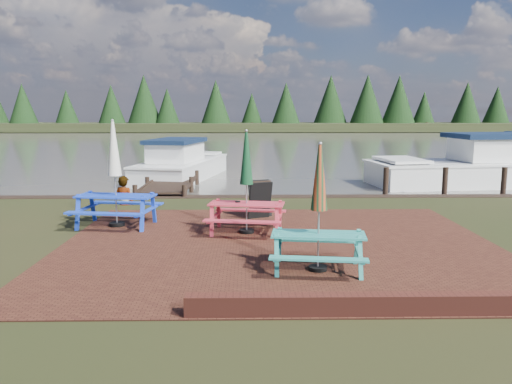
{
  "coord_description": "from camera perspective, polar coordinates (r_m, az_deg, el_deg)",
  "views": [
    {
      "loc": [
        -0.64,
        -9.01,
        2.74
      ],
      "look_at": [
        -0.46,
        1.78,
        1.0
      ],
      "focal_mm": 35.0,
      "sensor_mm": 36.0,
      "label": 1
    }
  ],
  "objects": [
    {
      "name": "ground",
      "position": [
        9.43,
        3.02,
        -7.73
      ],
      "size": [
        120.0,
        120.0,
        0.0
      ],
      "primitive_type": "plane",
      "color": "black",
      "rests_on": "ground"
    },
    {
      "name": "paving",
      "position": [
        10.39,
        2.64,
        -6.07
      ],
      "size": [
        9.0,
        7.5,
        0.02
      ],
      "primitive_type": "cube",
      "color": "#3D1C13",
      "rests_on": "ground"
    },
    {
      "name": "brick_wall",
      "position": [
        7.61,
        21.04,
        -11.36
      ],
      "size": [
        6.21,
        1.79,
        0.3
      ],
      "color": "#4C1E16",
      "rests_on": "ground"
    },
    {
      "name": "water",
      "position": [
        46.09,
        -0.15,
        5.75
      ],
      "size": [
        120.0,
        60.0,
        0.02
      ],
      "primitive_type": "cube",
      "color": "#413F38",
      "rests_on": "ground"
    },
    {
      "name": "far_treeline",
      "position": [
        75.01,
        -0.47,
        9.57
      ],
      "size": [
        120.0,
        10.0,
        8.1
      ],
      "color": "black",
      "rests_on": "ground"
    },
    {
      "name": "picnic_table_teal",
      "position": [
        8.63,
        7.16,
        -4.06
      ],
      "size": [
        1.76,
        1.61,
        2.21
      ],
      "rotation": [
        0.0,
        0.0,
        -0.13
      ],
      "color": "teal",
      "rests_on": "ground"
    },
    {
      "name": "picnic_table_red",
      "position": [
        11.21,
        -1.09,
        -0.73
      ],
      "size": [
        1.89,
        1.73,
        2.32
      ],
      "rotation": [
        0.0,
        0.0,
        -0.16
      ],
      "color": "#C53243",
      "rests_on": "ground"
    },
    {
      "name": "picnic_table_blue",
      "position": [
        12.35,
        -15.76,
        0.2
      ],
      "size": [
        2.06,
        1.89,
        2.54
      ],
      "rotation": [
        0.0,
        0.0,
        -0.16
      ],
      "color": "blue",
      "rests_on": "ground"
    },
    {
      "name": "chalkboard",
      "position": [
        12.9,
        0.47,
        -0.82
      ],
      "size": [
        0.65,
        0.78,
        0.97
      ],
      "rotation": [
        0.0,
        0.0,
        0.41
      ],
      "color": "black",
      "rests_on": "ground"
    },
    {
      "name": "jetty",
      "position": [
        20.65,
        -8.91,
        1.74
      ],
      "size": [
        1.76,
        9.08,
        1.0
      ],
      "color": "black",
      "rests_on": "ground"
    },
    {
      "name": "boat_jetty",
      "position": [
        22.13,
        -8.52,
        2.96
      ],
      "size": [
        3.66,
        7.13,
        1.97
      ],
      "rotation": [
        0.0,
        0.0,
        -0.2
      ],
      "color": "white",
      "rests_on": "ground"
    },
    {
      "name": "boat_near",
      "position": [
        21.99,
        24.23,
        2.46
      ],
      "size": [
        8.74,
        3.88,
        2.29
      ],
      "rotation": [
        0.0,
        0.0,
        1.68
      ],
      "color": "white",
      "rests_on": "ground"
    },
    {
      "name": "person",
      "position": [
        15.26,
        -14.91,
        1.74
      ],
      "size": [
        0.72,
        0.6,
        1.7
      ],
      "primitive_type": "imported",
      "rotation": [
        0.0,
        0.0,
        2.79
      ],
      "color": "gray",
      "rests_on": "ground"
    }
  ]
}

